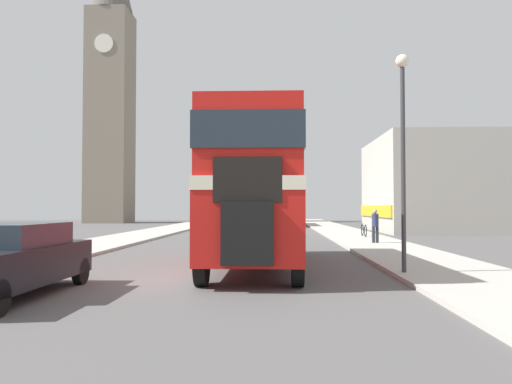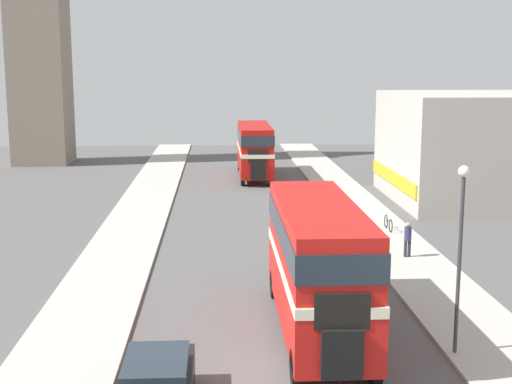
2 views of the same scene
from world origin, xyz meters
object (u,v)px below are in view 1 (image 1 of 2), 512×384
object	(u,v)px
street_lamp	(403,129)
church_tower	(111,72)
bus_distant	(266,201)
pedestrian_walking	(375,224)
double_decker_bus	(256,183)
bicycle_on_pavement	(364,230)
car_parked_near	(8,259)

from	to	relation	value
street_lamp	church_tower	xyz separation A→B (m)	(-23.15, 45.01, 14.12)
bus_distant	church_tower	size ratio (longest dim) A/B	0.28
pedestrian_walking	double_decker_bus	bearing A→B (deg)	-121.46
bus_distant	pedestrian_walking	world-z (taller)	bus_distant
bicycle_on_pavement	street_lamp	distance (m)	16.93
car_parked_near	church_tower	size ratio (longest dim) A/B	0.13
street_lamp	church_tower	distance (m)	52.55
double_decker_bus	car_parked_near	xyz separation A→B (m)	(-4.91, -5.50, -1.84)
pedestrian_walking	street_lamp	size ratio (longest dim) A/B	0.28
bus_distant	bicycle_on_pavement	bearing A→B (deg)	-72.06
pedestrian_walking	bicycle_on_pavement	distance (m)	5.46
car_parked_near	church_tower	distance (m)	53.32
car_parked_near	pedestrian_walking	size ratio (longest dim) A/B	2.78
bus_distant	church_tower	distance (m)	26.11
double_decker_bus	car_parked_near	bearing A→B (deg)	-131.74
car_parked_near	bicycle_on_pavement	distance (m)	22.60
car_parked_near	bicycle_on_pavement	xyz separation A→B (m)	(10.78, 19.86, -0.30)
street_lamp	double_decker_bus	bearing A→B (deg)	152.39
double_decker_bus	bus_distant	world-z (taller)	double_decker_bus
bicycle_on_pavement	church_tower	size ratio (longest dim) A/B	0.05
church_tower	car_parked_near	bearing A→B (deg)	-73.64
bus_distant	bicycle_on_pavement	world-z (taller)	bus_distant
pedestrian_walking	bicycle_on_pavement	world-z (taller)	pedestrian_walking
bus_distant	pedestrian_walking	distance (m)	25.37
bicycle_on_pavement	car_parked_near	bearing A→B (deg)	-118.50
double_decker_bus	church_tower	distance (m)	49.44
car_parked_near	bus_distant	bearing A→B (deg)	83.35
bus_distant	bicycle_on_pavement	xyz separation A→B (m)	(6.23, -19.23, -2.01)
bus_distant	street_lamp	bearing A→B (deg)	-82.99
pedestrian_walking	church_tower	xyz separation A→B (m)	(-24.58, 33.96, 17.03)
bicycle_on_pavement	church_tower	distance (m)	41.82
car_parked_near	street_lamp	distance (m)	10.08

